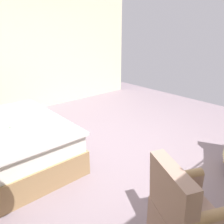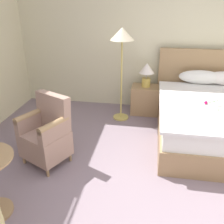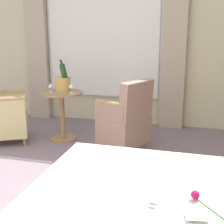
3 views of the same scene
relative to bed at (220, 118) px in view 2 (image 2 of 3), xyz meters
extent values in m
plane|color=gray|center=(-0.77, -1.71, -0.35)|extent=(7.32, 7.32, 0.00)
cube|color=beige|center=(-0.77, 1.15, 1.16)|extent=(5.94, 0.12, 3.02)
cube|color=#9B7951|center=(0.00, -0.08, -0.18)|extent=(1.84, 2.06, 0.35)
cube|color=white|center=(0.00, -0.08, 0.12)|extent=(1.78, 1.99, 0.25)
cube|color=#9B7951|center=(0.00, 0.99, 0.43)|extent=(1.93, 0.08, 0.86)
ellipsoid|color=white|center=(-0.22, 0.79, 0.40)|extent=(0.78, 0.25, 0.25)
cylinder|color=#2D6628|center=(-0.15, -0.07, 0.29)|extent=(0.26, 0.21, 0.01)
sphere|color=#B20F4C|center=(-0.28, -0.18, 0.31)|extent=(0.05, 0.05, 0.05)
ellipsoid|color=#33702D|center=(-0.15, -0.38, 0.30)|extent=(0.03, 0.05, 0.01)
cube|color=white|center=(-0.11, -0.17, 0.29)|extent=(0.10, 0.12, 0.00)
cube|color=#9B7951|center=(-1.18, 0.77, -0.08)|extent=(0.51, 0.40, 0.53)
sphere|color=#B7B2A8|center=(-0.91, 0.77, 0.03)|extent=(0.02, 0.02, 0.02)
cylinder|color=gold|center=(-1.18, 0.77, 0.26)|extent=(0.16, 0.16, 0.16)
cylinder|color=#B7B2A8|center=(-1.18, 0.77, 0.39)|extent=(0.02, 0.02, 0.10)
cone|color=silver|center=(-1.18, 0.77, 0.53)|extent=(0.27, 0.27, 0.18)
cylinder|color=tan|center=(-1.60, 0.45, -0.34)|extent=(0.28, 0.28, 0.03)
cylinder|color=tan|center=(-1.60, 0.45, 0.37)|extent=(0.03, 0.03, 1.38)
cone|color=beige|center=(-1.60, 0.45, 1.16)|extent=(0.39, 0.39, 0.20)
cylinder|color=#9B7951|center=(-2.70, -1.14, -0.29)|extent=(0.04, 0.04, 0.12)
cylinder|color=#9B7951|center=(-2.28, -1.34, -0.29)|extent=(0.04, 0.04, 0.12)
cylinder|color=#9B7951|center=(-2.53, -0.77, -0.29)|extent=(0.04, 0.04, 0.12)
cylinder|color=#9B7951|center=(-2.10, -0.98, -0.29)|extent=(0.04, 0.04, 0.12)
cube|color=gray|center=(-2.40, -1.06, -0.06)|extent=(0.71, 0.67, 0.34)
cube|color=gray|center=(-2.32, -0.89, 0.34)|extent=(0.53, 0.36, 0.48)
cube|color=gray|center=(-2.61, -0.98, 0.20)|extent=(0.27, 0.44, 0.19)
cylinder|color=#9B7951|center=(-2.61, -0.98, 0.30)|extent=(0.27, 0.44, 0.09)
cube|color=gray|center=(-2.21, -1.17, 0.20)|extent=(0.27, 0.44, 0.19)
cylinder|color=#9B7951|center=(-2.21, -1.17, 0.30)|extent=(0.27, 0.44, 0.09)
camera|label=1|loc=(-3.02, 0.32, 1.50)|focal=35.00mm
camera|label=2|loc=(-1.07, -3.68, 1.71)|focal=40.00mm
camera|label=3|loc=(1.27, -0.21, 1.16)|focal=50.00mm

